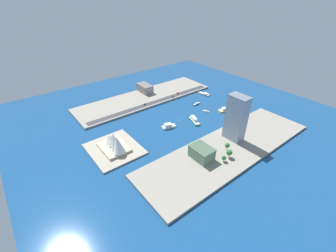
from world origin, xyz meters
name	(u,v)px	position (x,y,z in m)	size (l,w,h in m)	color
ground_plane	(179,119)	(0.00, 0.00, 0.00)	(440.00, 440.00, 0.00)	navy
quay_west	(229,148)	(-90.95, 0.00, 1.37)	(70.00, 240.00, 2.73)	gray
quay_east	(145,98)	(90.95, 0.00, 1.37)	(70.00, 240.00, 2.73)	gray
peninsula_point	(114,149)	(-7.27, 108.10, 1.00)	(62.95, 55.76, 2.00)	#A89E89
road_strip	(154,102)	(64.25, 0.00, 2.81)	(10.34, 228.00, 0.15)	#38383D
patrol_launch_navy	(197,104)	(19.12, -53.52, 1.11)	(5.57, 15.50, 3.07)	#1E284C
ferry_yellow_fast	(227,110)	(-25.61, -74.90, 2.06)	(18.02, 28.64, 5.80)	yellow
sailboat_small_white	(206,111)	(-7.79, -47.34, 0.98)	(11.43, 6.06, 12.59)	white
barge_flat_brown	(204,94)	(39.94, -93.17, 1.08)	(23.41, 10.61, 2.96)	brown
ferry_white_commuter	(169,126)	(-8.30, 26.61, 2.42)	(12.46, 20.97, 6.18)	silver
ferry_green_doubledeck	(194,120)	(-18.20, -12.29, 2.47)	(26.65, 14.98, 6.55)	#2D8C4C
carpark_squat_concrete	(145,88)	(110.56, -12.54, 9.50)	(31.76, 17.78, 13.49)	gray
terminal_long_green	(202,153)	(-83.60, 39.55, 9.68)	(26.07, 19.02, 13.85)	slate
tower_tall_glass	(236,118)	(-80.65, -19.27, 31.53)	(24.57, 15.20, 57.53)	#8C9EB2
hatchback_blue	(173,97)	(60.77, -36.60, 3.66)	(1.93, 4.25, 1.59)	black
suv_black	(145,104)	(66.80, 16.70, 3.62)	(1.87, 4.37, 1.51)	black
pickup_red	(178,93)	(67.91, -53.64, 3.67)	(2.13, 4.67, 1.61)	black
traffic_light_waterfront	(172,96)	(58.06, -33.68, 7.07)	(0.36, 0.36, 6.50)	black
opera_landmark	(114,143)	(-10.44, 108.10, 10.90)	(40.50, 28.79, 23.78)	#BCAD93
park_tree_cluster	(228,151)	(-99.23, 14.23, 9.04)	(16.23, 23.78, 10.05)	brown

